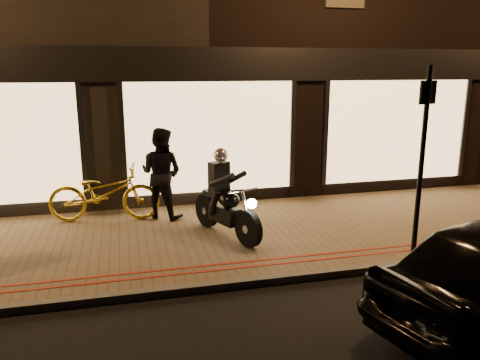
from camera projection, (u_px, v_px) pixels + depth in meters
name	position (u px, v px, depth m)	size (l,w,h in m)	color
ground	(263.00, 287.00, 6.75)	(90.00, 90.00, 0.00)	black
sidewalk	(232.00, 236.00, 8.62)	(50.00, 4.00, 0.12)	brown
kerb_stone	(262.00, 281.00, 6.78)	(50.00, 0.14, 0.12)	#59544C
red_kerb_lines	(253.00, 264.00, 7.24)	(50.00, 0.26, 0.01)	maroon
building_row	(179.00, 28.00, 14.24)	(48.00, 10.11, 8.50)	black
motorcycle	(225.00, 203.00, 8.34)	(0.90, 1.84, 1.59)	black
sign_post	(422.00, 153.00, 7.18)	(0.34, 0.13, 3.00)	black
bicycle_gold	(104.00, 193.00, 9.18)	(0.75, 2.14, 1.13)	gold
person_dark	(161.00, 173.00, 9.31)	(0.89, 0.69, 1.82)	black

